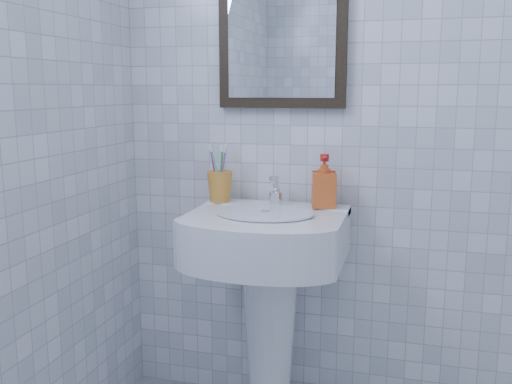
% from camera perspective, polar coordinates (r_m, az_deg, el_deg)
% --- Properties ---
extents(wall_back, '(2.20, 0.02, 2.50)m').
position_cam_1_polar(wall_back, '(2.22, 14.07, 8.33)').
color(wall_back, white).
rests_on(wall_back, ground).
extents(washbasin, '(0.57, 0.42, 0.88)m').
position_cam_1_polar(washbasin, '(2.19, 1.26, -9.04)').
color(washbasin, white).
rests_on(washbasin, ground).
extents(faucet, '(0.05, 0.11, 0.12)m').
position_cam_1_polar(faucet, '(2.21, 1.96, -0.07)').
color(faucet, silver).
rests_on(faucet, washbasin).
extents(toothbrush_cup, '(0.13, 0.13, 0.12)m').
position_cam_1_polar(toothbrush_cup, '(2.28, -3.64, 0.56)').
color(toothbrush_cup, orange).
rests_on(toothbrush_cup, washbasin).
extents(soap_dispenser, '(0.11, 0.11, 0.20)m').
position_cam_1_polar(soap_dispenser, '(2.18, 6.82, 1.09)').
color(soap_dispenser, '#D65614').
rests_on(soap_dispenser, washbasin).
extents(wall_mirror, '(0.50, 0.04, 0.62)m').
position_cam_1_polar(wall_mirror, '(2.27, 2.61, 16.23)').
color(wall_mirror, black).
rests_on(wall_mirror, wall_back).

